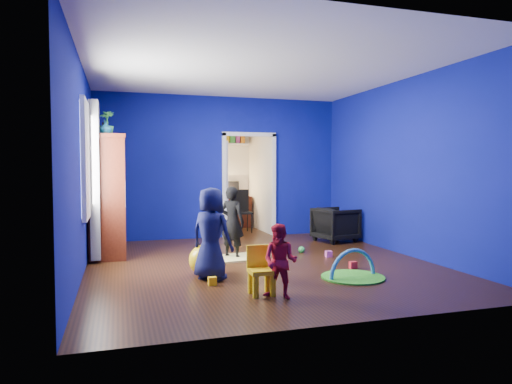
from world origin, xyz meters
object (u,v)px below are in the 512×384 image
object	(u,v)px
kid_chair	(262,273)
study_desk	(232,212)
child_navy	(211,234)
crt_tv	(110,194)
hopper_ball	(204,260)
tv_armoire	(107,196)
toddler_red	(280,261)
folding_chair	(242,212)
vase	(106,128)
play_mat	(353,277)
child_black	(232,222)
armchair	(336,224)

from	to	relation	value
kid_chair	study_desk	bearing A→B (deg)	81.04
child_navy	kid_chair	xyz separation A→B (m)	(0.41, -0.87, -0.34)
crt_tv	study_desk	world-z (taller)	crt_tv
hopper_ball	tv_armoire	bearing A→B (deg)	124.84
toddler_red	folding_chair	xyz separation A→B (m)	(0.94, 5.10, 0.05)
tv_armoire	hopper_ball	distance (m)	2.34
vase	study_desk	world-z (taller)	vase
toddler_red	play_mat	world-z (taller)	toddler_red
child_black	hopper_ball	xyz separation A→B (m)	(-0.65, -1.04, -0.37)
child_black	child_navy	distance (m)	1.43
toddler_red	folding_chair	distance (m)	5.19
child_black	armchair	bearing A→B (deg)	-112.03
child_navy	folding_chair	xyz separation A→B (m)	(1.50, 4.03, -0.13)
child_black	vase	bearing A→B (deg)	30.93
armchair	kid_chair	xyz separation A→B (m)	(-2.52, -3.17, -0.08)
armchair	vase	world-z (taller)	vase
hopper_ball	folding_chair	xyz separation A→B (m)	(1.55, 3.78, 0.26)
vase	tv_armoire	distance (m)	1.12
armchair	child_navy	world-z (taller)	child_navy
child_black	toddler_red	size ratio (longest dim) A/B	1.39
armchair	folding_chair	distance (m)	2.25
kid_chair	folding_chair	bearing A→B (deg)	79.03
hopper_ball	folding_chair	world-z (taller)	folding_chair
crt_tv	kid_chair	xyz separation A→B (m)	(1.67, -2.93, -0.77)
tv_armoire	folding_chair	bearing A→B (deg)	35.08
armchair	crt_tv	bearing A→B (deg)	80.52
child_black	study_desk	distance (m)	3.81
child_black	hopper_ball	world-z (taller)	child_black
kid_chair	play_mat	size ratio (longest dim) A/B	0.61
vase	tv_armoire	size ratio (longest dim) A/B	0.10
study_desk	armchair	bearing A→B (deg)	-62.00
kid_chair	tv_armoire	bearing A→B (deg)	121.90
folding_chair	tv_armoire	bearing A→B (deg)	-144.92
kid_chair	study_desk	world-z (taller)	study_desk
crt_tv	hopper_ball	xyz separation A→B (m)	(1.22, -1.81, -0.82)
armchair	vase	size ratio (longest dim) A/B	3.78
kid_chair	study_desk	distance (m)	5.96
crt_tv	folding_chair	distance (m)	3.44
tv_armoire	armchair	bearing A→B (deg)	3.27
child_black	kid_chair	bearing A→B (deg)	129.60
crt_tv	hopper_ball	distance (m)	2.33
child_navy	folding_chair	distance (m)	4.30
hopper_ball	play_mat	bearing A→B (deg)	-21.25
play_mat	toddler_red	bearing A→B (deg)	-153.64
tv_armoire	study_desk	size ratio (longest dim) A/B	2.23
vase	play_mat	distance (m)	4.32
play_mat	study_desk	world-z (taller)	study_desk
child_black	hopper_ball	size ratio (longest dim) A/B	2.80
study_desk	tv_armoire	bearing A→B (deg)	-133.75
toddler_red	child_navy	bearing A→B (deg)	157.41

